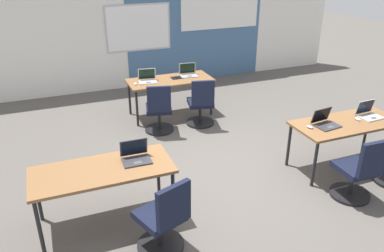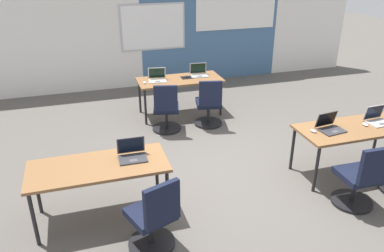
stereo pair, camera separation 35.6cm
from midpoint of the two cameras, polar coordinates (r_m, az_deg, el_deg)
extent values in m
plane|color=#56514C|center=(5.76, 2.10, -6.32)|extent=(24.00, 24.00, 0.00)
cube|color=silver|center=(9.06, -8.74, 14.64)|extent=(10.00, 0.20, 2.80)
cube|color=#42668E|center=(9.34, -0.46, 15.22)|extent=(3.39, 0.01, 2.80)
cube|color=#B7B7BC|center=(8.94, -9.18, 14.26)|extent=(1.48, 0.02, 1.04)
cube|color=white|center=(8.93, -9.17, 14.25)|extent=(1.40, 0.02, 0.96)
cube|color=brown|center=(4.52, -15.45, -6.42)|extent=(1.60, 0.70, 0.04)
cylinder|color=black|center=(4.49, -24.01, -13.72)|extent=(0.04, 0.04, 0.68)
cylinder|color=black|center=(4.57, -5.09, -10.52)|extent=(0.04, 0.04, 0.68)
cylinder|color=black|center=(4.98, -23.96, -9.57)|extent=(0.04, 0.04, 0.68)
cylinder|color=black|center=(5.06, -7.09, -6.80)|extent=(0.04, 0.04, 0.68)
cube|color=brown|center=(5.87, 20.53, 0.37)|extent=(1.60, 0.70, 0.04)
cylinder|color=black|center=(5.38, 16.03, -5.56)|extent=(0.04, 0.04, 0.68)
cylinder|color=black|center=(5.80, 12.55, -2.81)|extent=(0.04, 0.04, 0.68)
cylinder|color=black|center=(6.69, 23.21, -0.47)|extent=(0.04, 0.04, 0.68)
cube|color=brown|center=(7.35, -4.70, 6.79)|extent=(1.60, 0.70, 0.04)
cylinder|color=black|center=(7.03, -9.64, 2.52)|extent=(0.04, 0.04, 0.68)
cylinder|color=black|center=(7.44, 1.55, 4.16)|extent=(0.04, 0.04, 0.68)
cylinder|color=black|center=(7.58, -10.64, 4.13)|extent=(0.04, 0.04, 0.68)
cylinder|color=black|center=(7.96, -0.14, 5.60)|extent=(0.04, 0.04, 0.68)
cube|color=#9E9EA3|center=(7.51, -1.81, 7.48)|extent=(0.35, 0.26, 0.02)
cube|color=#4C4C4F|center=(7.46, -1.71, 7.44)|extent=(0.10, 0.07, 0.00)
cube|color=#9E9EA3|center=(7.60, -2.06, 8.61)|extent=(0.33, 0.07, 0.22)
cube|color=black|center=(7.59, -2.05, 8.61)|extent=(0.30, 0.06, 0.19)
cube|color=black|center=(7.42, -3.66, 7.17)|extent=(0.22, 0.19, 0.00)
ellipsoid|color=black|center=(7.42, -3.67, 7.31)|extent=(0.06, 0.10, 0.03)
cylinder|color=black|center=(7.16, -0.20, 0.51)|extent=(0.52, 0.52, 0.04)
cylinder|color=black|center=(7.08, -0.20, 1.90)|extent=(0.06, 0.06, 0.34)
cube|color=black|center=(7.00, -0.21, 3.48)|extent=(0.52, 0.52, 0.08)
cube|color=black|center=(6.68, 0.12, 4.86)|extent=(0.40, 0.15, 0.46)
sphere|color=black|center=(7.37, -0.48, 1.27)|extent=(0.04, 0.04, 0.04)
sphere|color=black|center=(7.13, 1.66, 0.40)|extent=(0.04, 0.04, 0.04)
sphere|color=black|center=(7.07, -1.89, 0.16)|extent=(0.04, 0.04, 0.04)
cube|color=#B7B7BC|center=(7.21, -8.00, 6.49)|extent=(0.36, 0.28, 0.02)
cube|color=#4C4C4F|center=(7.16, -7.97, 6.44)|extent=(0.10, 0.07, 0.00)
cube|color=#B7B7BC|center=(7.31, -8.16, 7.69)|extent=(0.33, 0.10, 0.22)
cube|color=black|center=(7.30, -8.16, 7.69)|extent=(0.30, 0.09, 0.19)
ellipsoid|color=silver|center=(7.12, -9.88, 6.20)|extent=(0.07, 0.11, 0.03)
cylinder|color=black|center=(6.94, -6.33, -0.50)|extent=(0.52, 0.52, 0.04)
cylinder|color=black|center=(6.86, -6.40, 0.93)|extent=(0.06, 0.06, 0.34)
cube|color=black|center=(6.78, -6.49, 2.56)|extent=(0.53, 0.53, 0.08)
cube|color=black|center=(6.44, -6.53, 3.93)|extent=(0.40, 0.15, 0.46)
sphere|color=black|center=(7.15, -6.39, 0.32)|extent=(0.04, 0.04, 0.04)
sphere|color=black|center=(6.88, -4.46, -0.63)|extent=(0.04, 0.04, 0.04)
sphere|color=black|center=(6.87, -8.16, -0.85)|extent=(0.04, 0.04, 0.04)
cube|color=#333338|center=(5.61, 17.88, -0.05)|extent=(0.36, 0.27, 0.02)
cube|color=#4C4C4F|center=(5.58, 18.27, -0.15)|extent=(0.10, 0.07, 0.00)
cube|color=#333338|center=(5.65, 17.04, 1.55)|extent=(0.33, 0.10, 0.22)
cube|color=black|center=(5.65, 17.08, 1.54)|extent=(0.30, 0.08, 0.19)
ellipsoid|color=#B2B2B7|center=(5.50, 15.41, -0.17)|extent=(0.08, 0.11, 0.03)
cylinder|color=black|center=(5.51, 20.70, -9.51)|extent=(0.52, 0.52, 0.04)
cylinder|color=black|center=(5.41, 21.01, -7.84)|extent=(0.06, 0.06, 0.34)
cube|color=black|center=(5.30, 21.35, -5.92)|extent=(0.45, 0.45, 0.08)
cube|color=black|center=(5.02, 23.64, -4.59)|extent=(0.40, 0.07, 0.46)
sphere|color=black|center=(5.65, 19.21, -8.29)|extent=(0.04, 0.04, 0.04)
sphere|color=black|center=(5.60, 22.95, -9.29)|extent=(0.04, 0.04, 0.04)
sphere|color=black|center=(5.33, 19.33, -10.47)|extent=(0.04, 0.04, 0.04)
cube|color=#B7B7BC|center=(6.14, 23.64, 1.17)|extent=(0.34, 0.25, 0.02)
cube|color=#4C4C4F|center=(6.10, 24.00, 1.08)|extent=(0.09, 0.07, 0.00)
cube|color=#B7B7BC|center=(6.17, 22.92, 2.63)|extent=(0.33, 0.07, 0.22)
cube|color=black|center=(6.17, 22.96, 2.62)|extent=(0.30, 0.06, 0.19)
ellipsoid|color=silver|center=(5.98, 21.94, 0.94)|extent=(0.06, 0.10, 0.03)
sphere|color=black|center=(6.15, 24.41, -6.36)|extent=(0.04, 0.04, 0.04)
cube|color=#333338|center=(4.56, -10.45, -5.22)|extent=(0.34, 0.24, 0.02)
cube|color=#4C4C4F|center=(4.51, -10.34, -5.42)|extent=(0.09, 0.06, 0.00)
cube|color=#333338|center=(4.62, -10.88, -3.16)|extent=(0.33, 0.06, 0.22)
cube|color=black|center=(4.61, -10.87, -3.18)|extent=(0.30, 0.05, 0.19)
cylinder|color=black|center=(4.44, -7.08, -17.24)|extent=(0.52, 0.52, 0.04)
cylinder|color=black|center=(4.32, -7.22, -15.37)|extent=(0.06, 0.06, 0.34)
cube|color=black|center=(4.18, -7.38, -13.18)|extent=(0.56, 0.56, 0.08)
cube|color=black|center=(3.85, -5.44, -11.81)|extent=(0.40, 0.19, 0.46)
sphere|color=black|center=(4.59, -8.82, -15.67)|extent=(0.04, 0.04, 0.04)
sphere|color=black|center=(4.49, -4.11, -16.50)|extent=(0.04, 0.04, 0.04)
camera|label=1|loc=(0.18, -92.02, -0.94)|focal=35.77mm
camera|label=2|loc=(0.18, 87.98, 0.94)|focal=35.77mm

